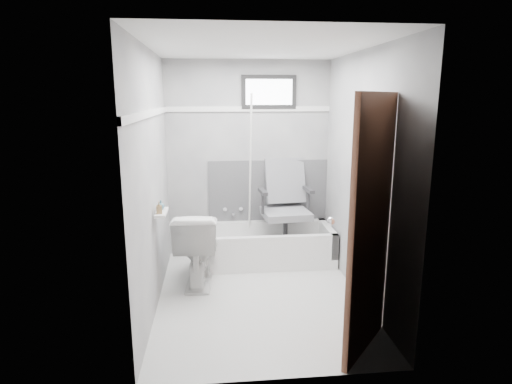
{
  "coord_description": "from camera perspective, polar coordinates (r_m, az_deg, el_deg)",
  "views": [
    {
      "loc": [
        -0.43,
        -3.95,
        1.96
      ],
      "look_at": [
        0.0,
        0.35,
        1.0
      ],
      "focal_mm": 30.0,
      "sensor_mm": 36.0,
      "label": 1
    }
  ],
  "objects": [
    {
      "name": "wall_back",
      "position": [
        5.32,
        -1.03,
        4.32
      ],
      "size": [
        2.0,
        0.02,
        2.4
      ],
      "primitive_type": "cube",
      "color": "slate",
      "rests_on": "floor"
    },
    {
      "name": "shelf",
      "position": [
        4.12,
        -12.49,
        -2.68
      ],
      "size": [
        0.1,
        0.32,
        0.02
      ],
      "primitive_type": "cube",
      "color": "white",
      "rests_on": "wall_left"
    },
    {
      "name": "pole",
      "position": [
        5.11,
        -0.78,
        2.27
      ],
      "size": [
        0.02,
        0.43,
        1.91
      ],
      "primitive_type": "cylinder",
      "rotation": [
        0.21,
        0.0,
        0.0
      ],
      "color": "white",
      "rests_on": "bathtub"
    },
    {
      "name": "window",
      "position": [
        5.28,
        1.73,
        13.18
      ],
      "size": [
        0.66,
        0.04,
        0.4
      ],
      "primitive_type": null,
      "color": "black",
      "rests_on": "wall_back"
    },
    {
      "name": "trim_left",
      "position": [
        3.99,
        -13.95,
        10.15
      ],
      "size": [
        0.02,
        2.6,
        0.06
      ],
      "primitive_type": "cube",
      "color": "white",
      "rests_on": "wall_left"
    },
    {
      "name": "ceiling",
      "position": [
        4.0,
        0.53,
        18.84
      ],
      "size": [
        2.6,
        2.6,
        0.0
      ],
      "primitive_type": "plane",
      "rotation": [
        3.14,
        0.0,
        0.0
      ],
      "color": "silver",
      "rests_on": "floor"
    },
    {
      "name": "wall_front",
      "position": [
        2.79,
        3.41,
        -3.34
      ],
      "size": [
        2.0,
        0.02,
        2.4
      ],
      "primitive_type": "cube",
      "color": "slate",
      "rests_on": "floor"
    },
    {
      "name": "floor",
      "position": [
        4.43,
        0.47,
        -13.73
      ],
      "size": [
        2.6,
        2.6,
        0.0
      ],
      "primitive_type": "plane",
      "color": "white",
      "rests_on": "ground"
    },
    {
      "name": "toilet",
      "position": [
        4.63,
        -7.79,
        -7.31
      ],
      "size": [
        0.5,
        0.84,
        0.79
      ],
      "primitive_type": "imported",
      "rotation": [
        0.0,
        0.0,
        3.08
      ],
      "color": "white",
      "rests_on": "floor"
    },
    {
      "name": "trim_back",
      "position": [
        5.25,
        -1.05,
        11.01
      ],
      "size": [
        2.0,
        0.02,
        0.06
      ],
      "primitive_type": "cube",
      "color": "white",
      "rests_on": "wall_back"
    },
    {
      "name": "faucet",
      "position": [
        5.41,
        -3.09,
        -2.59
      ],
      "size": [
        0.26,
        0.1,
        0.16
      ],
      "primitive_type": null,
      "color": "silver",
      "rests_on": "wall_back"
    },
    {
      "name": "wall_left",
      "position": [
        4.06,
        -13.68,
        1.37
      ],
      "size": [
        0.02,
        2.6,
        2.4
      ],
      "primitive_type": "cube",
      "color": "slate",
      "rests_on": "floor"
    },
    {
      "name": "office_chair",
      "position": [
        5.15,
        3.98,
        -1.96
      ],
      "size": [
        0.7,
        0.7,
        1.11
      ],
      "primitive_type": null,
      "rotation": [
        0.0,
        0.0,
        0.09
      ],
      "color": "slate",
      "rests_on": "bathtub"
    },
    {
      "name": "bathtub",
      "position": [
        5.23,
        1.88,
        -7.04
      ],
      "size": [
        1.5,
        0.7,
        0.42
      ],
      "primitive_type": null,
      "color": "white",
      "rests_on": "floor"
    },
    {
      "name": "wall_right",
      "position": [
        4.27,
        13.97,
        1.9
      ],
      "size": [
        0.02,
        2.6,
        2.4
      ],
      "primitive_type": "cube",
      "color": "slate",
      "rests_on": "floor"
    },
    {
      "name": "door",
      "position": [
        3.17,
        21.18,
        -6.01
      ],
      "size": [
        0.78,
        0.78,
        2.0
      ],
      "primitive_type": null,
      "color": "#522F1E",
      "rests_on": "floor"
    },
    {
      "name": "soap_bottle_b",
      "position": [
        4.17,
        -12.57,
        -1.67
      ],
      "size": [
        0.09,
        0.09,
        0.09
      ],
      "primitive_type": "imported",
      "rotation": [
        0.0,
        0.0,
        0.45
      ],
      "color": "#45727F",
      "rests_on": "shelf"
    },
    {
      "name": "soap_bottle_a",
      "position": [
        4.03,
        -12.8,
        -2.08
      ],
      "size": [
        0.06,
        0.06,
        0.12
      ],
      "primitive_type": "imported",
      "rotation": [
        0.0,
        0.0,
        0.14
      ],
      "color": "olive",
      "rests_on": "shelf"
    },
    {
      "name": "backerboard",
      "position": [
        5.41,
        1.63,
        0.15
      ],
      "size": [
        1.5,
        0.02,
        0.78
      ],
      "primitive_type": "cube",
      "color": "#4C4C4F",
      "rests_on": "wall_back"
    }
  ]
}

